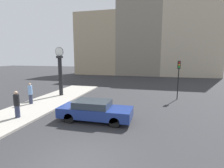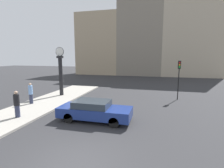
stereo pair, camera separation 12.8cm
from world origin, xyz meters
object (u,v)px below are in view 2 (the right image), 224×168
(sedan_car, at_px, (94,110))
(street_clock, at_px, (61,73))
(pedestrian_black_jacket, at_px, (17,104))
(traffic_light_far, at_px, (179,72))
(pedestrian_blue_stripe, at_px, (31,93))

(sedan_car, distance_m, street_clock, 8.44)
(street_clock, relative_size, pedestrian_black_jacket, 2.77)
(traffic_light_far, bearing_deg, pedestrian_black_jacket, -142.64)
(traffic_light_far, xyz_separation_m, pedestrian_black_jacket, (-11.04, -8.42, -1.67))
(sedan_car, relative_size, pedestrian_black_jacket, 2.65)
(sedan_car, height_order, traffic_light_far, traffic_light_far)
(sedan_car, bearing_deg, traffic_light_far, 51.34)
(sedan_car, height_order, pedestrian_blue_stripe, pedestrian_blue_stripe)
(pedestrian_black_jacket, bearing_deg, traffic_light_far, 37.36)
(sedan_car, distance_m, pedestrian_blue_stripe, 6.95)
(pedestrian_blue_stripe, bearing_deg, traffic_light_far, 22.87)
(traffic_light_far, relative_size, pedestrian_blue_stripe, 2.09)
(street_clock, bearing_deg, traffic_light_far, 7.65)
(street_clock, bearing_deg, pedestrian_blue_stripe, -101.55)
(sedan_car, relative_size, street_clock, 0.96)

